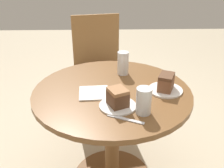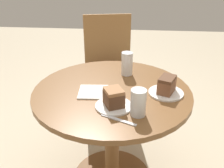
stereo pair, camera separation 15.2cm
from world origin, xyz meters
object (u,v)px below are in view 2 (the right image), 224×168
Objects in this scene: plate_far at (166,93)px; glass_lemonade at (127,65)px; cake_slice_far at (167,85)px; glass_water at (138,104)px; cake_slice_near at (114,97)px; plate_near at (114,106)px; chair at (109,69)px.

glass_lemonade reaches higher than plate_far.
glass_lemonade reaches higher than cake_slice_far.
glass_water is at bearing -81.52° from glass_lemonade.
glass_water is (0.13, -0.06, 0.01)m from cake_slice_near.
plate_near is 1.28× the size of glass_lemonade.
glass_lemonade is (0.05, 0.41, 0.06)m from plate_near.
glass_lemonade is at bearing 133.43° from plate_far.
plate_near is at bearing -97.43° from glass_lemonade.
cake_slice_near is (-0.29, -0.17, 0.05)m from plate_far.
chair is 1.01m from plate_near.
cake_slice_near and cake_slice_far have the same top height.
chair is 4.80× the size of plate_far.
glass_lemonade is 1.10× the size of glass_water.
glass_water is (0.07, -0.48, -0.00)m from glass_lemonade.
plate_far is 1.56× the size of cake_slice_near.
cake_slice_far is (0.29, 0.17, -0.00)m from cake_slice_near.
glass_lemonade is at bearing 82.57° from plate_near.
plate_near is (0.12, -0.98, 0.22)m from chair.
plate_near is 0.33m from plate_far.
cake_slice_near is 0.33m from cake_slice_far.
plate_near is at bearing 153.33° from glass_water.
cake_slice_near is 0.94× the size of cake_slice_far.
chair is 6.93× the size of glass_water.
glass_lemonade is (0.18, -0.57, 0.28)m from chair.
cake_slice_far reaches higher than plate_far.
chair is 0.65m from glass_lemonade.
plate_near is 0.05m from cake_slice_near.
plate_near is at bearing -93.06° from chair.
plate_far is 0.05m from cake_slice_far.
chair is at bearing 116.80° from plate_far.
plate_far is at bearing 90.00° from cake_slice_far.
cake_slice_near is 0.14m from glass_water.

